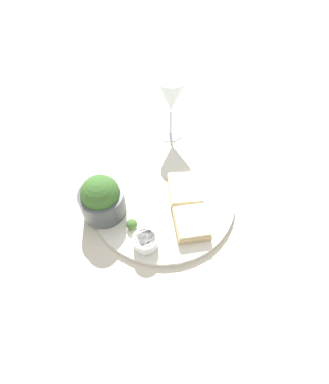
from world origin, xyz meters
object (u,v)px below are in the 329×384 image
Objects in this scene: salad_bowl at (103,198)px; wine_glass at (172,97)px; sauce_ramekin at (147,241)px; cheese_toast_far at (193,223)px; cheese_toast_near at (186,190)px.

salad_bowl is 0.32m from wine_glass.
salad_bowl is 2.05× the size of sauce_ramekin.
wine_glass is at bearing -172.81° from cheese_toast_far.
cheese_toast_near and cheese_toast_far have the same top height.
sauce_ramekin is at bearing 47.93° from salad_bowl.
wine_glass is at bearing 170.58° from sauce_ramekin.
wine_glass is (-0.36, 0.06, 0.09)m from sauce_ramekin.
cheese_toast_far is 0.33m from wine_glass.
cheese_toast_near is at bearing -174.13° from cheese_toast_far.
salad_bowl is 0.13m from sauce_ramekin.
salad_bowl is 1.07× the size of cheese_toast_near.
wine_glass reaches higher than cheese_toast_near.
sauce_ramekin is 0.53× the size of cheese_toast_near.
cheese_toast_near is 1.05× the size of cheese_toast_far.
sauce_ramekin is 0.30× the size of wine_glass.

